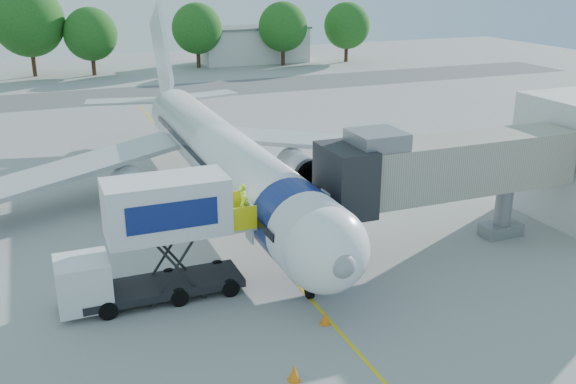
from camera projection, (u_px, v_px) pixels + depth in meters
name	position (u px, v px, depth m)	size (l,w,h in m)	color
ground	(243.00, 223.00, 36.78)	(160.00, 160.00, 0.00)	#9B9B98
guidance_line	(243.00, 223.00, 36.78)	(0.15, 70.00, 0.01)	yellow
taxiway_strip	(129.00, 95.00, 73.53)	(120.00, 10.00, 0.01)	#59595B
aircraft	(221.00, 155.00, 39.40)	(34.17, 37.73, 11.35)	white
jet_bridge	(436.00, 169.00, 32.02)	(13.90, 3.20, 6.60)	#ADA794
catering_hiloader	(153.00, 241.00, 27.53)	(8.54, 2.44, 5.50)	black
ground_tug	(436.00, 338.00, 23.90)	(4.18, 2.78, 1.53)	silver
safety_cone_a	(325.00, 318.00, 26.27)	(0.39, 0.39, 0.62)	orange
safety_cone_b	(294.00, 373.00, 22.66)	(0.42, 0.42, 0.66)	orange
outbuilding_right	(253.00, 44.00, 97.89)	(16.40, 7.40, 5.30)	silver
tree_c	(28.00, 21.00, 83.46)	(9.27, 9.27, 11.81)	#382314
tree_d	(91.00, 34.00, 84.94)	(7.01, 7.01, 8.94)	#382314
tree_e	(197.00, 29.00, 91.30)	(7.17, 7.17, 9.14)	#382314
tree_f	(283.00, 27.00, 93.80)	(7.18, 7.18, 9.15)	#382314
tree_g	(347.00, 26.00, 97.28)	(6.98, 6.98, 8.90)	#382314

